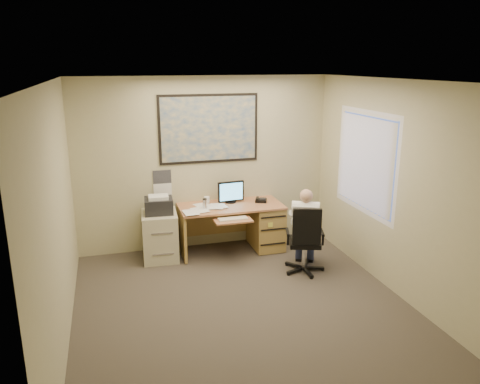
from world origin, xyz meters
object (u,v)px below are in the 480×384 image
object	(u,v)px
desk	(251,222)
person	(304,230)
office_chair	(306,253)
filing_cabinet	(160,231)

from	to	relation	value
desk	person	size ratio (longest dim) A/B	1.33
desk	office_chair	xyz separation A→B (m)	(0.48, -1.08, -0.15)
desk	office_chair	distance (m)	1.19
desk	person	distance (m)	1.12
desk	office_chair	world-z (taller)	desk
filing_cabinet	office_chair	distance (m)	2.20
desk	person	world-z (taller)	person
filing_cabinet	person	xyz separation A→B (m)	(1.91, -0.99, 0.17)
person	desk	bearing A→B (deg)	141.32
office_chair	person	world-z (taller)	person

